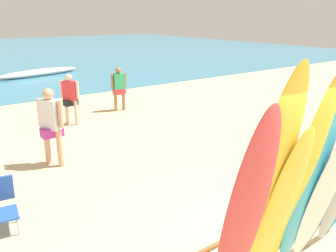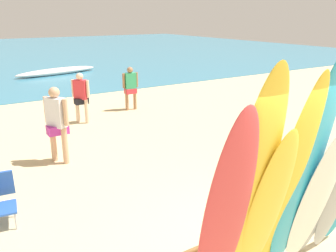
% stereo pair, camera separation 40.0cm
% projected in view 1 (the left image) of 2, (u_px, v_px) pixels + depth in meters
% --- Properties ---
extents(ground, '(60.00, 60.00, 0.00)m').
position_uv_depth(ground, '(16.00, 89.00, 15.67)').
color(ground, '#D3BC8C').
extents(surfboard_rack, '(2.71, 0.07, 0.62)m').
position_uv_depth(surfboard_rack, '(273.00, 223.00, 4.72)').
color(surfboard_rack, brown).
rests_on(surfboard_rack, ground).
extents(surfboard_red_0, '(0.59, 0.64, 2.47)m').
position_uv_depth(surfboard_red_0, '(244.00, 218.00, 3.48)').
color(surfboard_red_0, '#D13D42').
rests_on(surfboard_red_0, ground).
extents(surfboard_yellow_1, '(0.61, 0.70, 2.82)m').
position_uv_depth(surfboard_yellow_1, '(265.00, 194.00, 3.58)').
color(surfboard_yellow_1, yellow).
rests_on(surfboard_yellow_1, ground).
extents(surfboard_yellow_2, '(0.54, 0.66, 2.16)m').
position_uv_depth(surfboard_yellow_2, '(278.00, 212.00, 3.86)').
color(surfboard_yellow_2, yellow).
rests_on(surfboard_yellow_2, ground).
extents(surfboard_yellow_3, '(0.48, 0.68, 2.70)m').
position_uv_depth(surfboard_yellow_3, '(298.00, 184.00, 3.92)').
color(surfboard_yellow_3, yellow).
rests_on(surfboard_yellow_3, ground).
extents(surfboard_teal_4, '(0.55, 0.63, 2.85)m').
position_uv_depth(surfboard_teal_4, '(314.00, 172.00, 4.04)').
color(surfboard_teal_4, '#289EC6').
rests_on(surfboard_teal_4, ground).
extents(surfboard_white_5, '(0.58, 0.55, 2.00)m').
position_uv_depth(surfboard_white_5, '(323.00, 196.00, 4.36)').
color(surfboard_white_5, white).
rests_on(surfboard_white_5, ground).
extents(surfboard_grey_6, '(0.55, 0.53, 2.07)m').
position_uv_depth(surfboard_grey_6, '(330.00, 187.00, 4.53)').
color(surfboard_grey_6, '#999EA3').
rests_on(surfboard_grey_6, ground).
extents(beachgoer_midbeach, '(0.44, 0.57, 1.71)m').
position_uv_depth(beachgoer_midbeach, '(51.00, 122.00, 7.44)').
color(beachgoer_midbeach, tan).
rests_on(beachgoer_midbeach, ground).
extents(beachgoer_strolling, '(0.56, 0.24, 1.49)m').
position_uv_depth(beachgoer_strolling, '(119.00, 86.00, 11.88)').
color(beachgoer_strolling, '#9E704C').
rests_on(beachgoer_strolling, ground).
extents(beachgoer_photographing, '(0.42, 0.45, 1.53)m').
position_uv_depth(beachgoer_photographing, '(70.00, 96.00, 10.32)').
color(beachgoer_photographing, beige).
rests_on(beachgoer_photographing, ground).
extents(distant_boat, '(4.77, 1.89, 0.38)m').
position_uv_depth(distant_boat, '(39.00, 73.00, 18.97)').
color(distant_boat, silver).
rests_on(distant_boat, ground).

